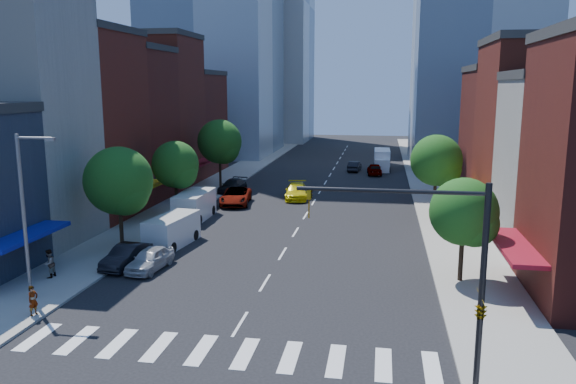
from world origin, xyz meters
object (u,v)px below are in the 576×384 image
Objects in this scene: parked_car_third at (236,196)px; traffic_car_oncoming at (354,166)px; cargo_van_far at (194,206)px; pedestrian_far at (49,264)px; taxi at (296,191)px; box_truck at (382,160)px; cargo_van_near at (171,231)px; traffic_car_far at (375,169)px; pedestrian_near at (33,300)px; parked_car_second at (126,256)px; parked_car_front at (150,259)px; parked_car_rear at (233,186)px.

parked_car_third is 26.28m from traffic_car_oncoming.
cargo_van_far reaches higher than pedestrian_far.
parked_car_third is at bearing -152.50° from taxi.
parked_car_third is 1.07× the size of taxi.
cargo_van_near is at bearing -111.11° from box_truck.
traffic_car_oncoming is at bearing 69.34° from taxi.
cargo_van_far is 0.80× the size of box_truck.
traffic_car_far is 52.66m from pedestrian_near.
cargo_van_far reaches higher than pedestrian_near.
parked_car_third is 1.04× the size of cargo_van_far.
box_truck is at bearing 161.85° from pedestrian_far.
pedestrian_far is (-3.49, -3.12, 0.30)m from parked_car_second.
traffic_car_far is 2.59× the size of pedestrian_far.
parked_car_second is 25.14m from taxi.
parked_car_third is at bearing 170.42° from pedestrian_far.
traffic_car_far reaches higher than traffic_car_oncoming.
traffic_car_far is (7.78, 17.62, -0.03)m from taxi.
parked_car_second is at bearing 135.48° from pedestrian_far.
box_truck is 53.11m from pedestrian_far.
pedestrian_far reaches higher than traffic_car_oncoming.
cargo_van_far is at bearing -113.89° from parked_car_third.
parked_car_second is 5.32m from cargo_van_near.
taxi is at bearing 161.57° from pedestrian_far.
pedestrian_far is (-16.00, -47.43, 0.34)m from traffic_car_oncoming.
cargo_van_far is 1.03× the size of taxi.
cargo_van_near is 39.09m from traffic_car_far.
box_truck is (14.24, 25.96, 0.52)m from parked_car_third.
box_truck is (14.47, 46.52, 0.62)m from parked_car_front.
pedestrian_far reaches higher than parked_car_rear.
pedestrian_near is (-3.00, -28.68, 0.11)m from parked_car_third.
cargo_van_near is (1.07, -21.19, 0.38)m from parked_car_rear.
box_truck reaches higher than traffic_car_oncoming.
traffic_car_oncoming is 4.22m from box_truck.
pedestrian_far reaches higher than parked_car_third.
cargo_van_near is 13.82m from pedestrian_near.
cargo_van_near is 43.70m from box_truck.
parked_car_front reaches higher than parked_car_second.
pedestrian_far reaches higher than parked_car_front.
parked_car_rear is (-1.77, 26.73, -0.00)m from parked_car_front.
parked_car_front is 5.96m from pedestrian_far.
traffic_car_oncoming is (5.00, 20.31, -0.12)m from taxi.
taxi is at bearing -112.25° from box_truck.
box_truck is (8.72, 22.19, 0.54)m from taxi.
parked_car_front is at bearing -108.07° from box_truck.
parked_car_second is at bearing -82.76° from parked_car_rear.
traffic_car_far reaches higher than parked_car_front.
pedestrian_near is at bearing -103.45° from parked_car_third.
parked_car_second is 46.03m from traffic_car_oncoming.
pedestrian_near is (-17.24, -54.64, -0.42)m from box_truck.
pedestrian_far reaches higher than taxi.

